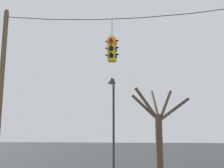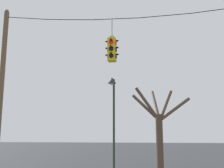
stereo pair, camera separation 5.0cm
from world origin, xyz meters
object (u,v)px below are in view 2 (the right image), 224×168
(bare_tree, at_px, (159,126))
(street_lamp, at_px, (113,105))
(utility_pole_left, at_px, (1,93))
(traffic_light_near_right_pole, at_px, (112,49))

(bare_tree, bearing_deg, street_lamp, -115.07)
(street_lamp, bearing_deg, utility_pole_left, -144.23)
(utility_pole_left, relative_size, street_lamp, 1.56)
(utility_pole_left, xyz_separation_m, bare_tree, (6.86, 8.06, -1.25))
(bare_tree, bearing_deg, utility_pole_left, -130.38)
(traffic_light_near_right_pole, bearing_deg, utility_pole_left, 180.00)
(street_lamp, xyz_separation_m, bare_tree, (2.20, 4.71, -0.93))
(traffic_light_near_right_pole, relative_size, street_lamp, 0.37)
(traffic_light_near_right_pole, xyz_separation_m, bare_tree, (1.54, 8.06, -3.02))
(bare_tree, bearing_deg, traffic_light_near_right_pole, -100.81)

